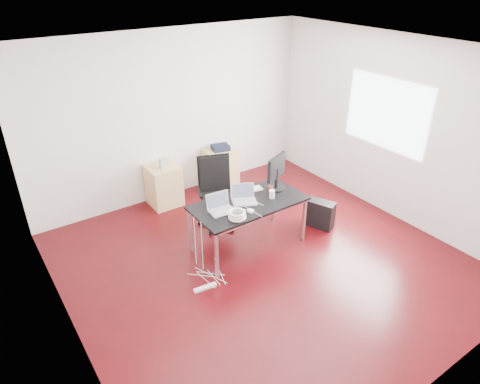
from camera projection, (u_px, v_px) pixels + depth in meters
room_shell at (268, 169)px, 5.29m from camera, size 5.00×5.00×5.00m
desk at (248, 205)px, 5.95m from camera, size 1.60×0.80×0.73m
office_chair at (216, 189)px, 6.52m from camera, size 0.61×0.63×1.08m
filing_cabinet_left at (164, 185)px, 7.18m from camera, size 0.50×0.50×0.70m
filing_cabinet_right at (221, 169)px, 7.75m from camera, size 0.50×0.50×0.70m
pc_tower at (319, 214)px, 6.62m from camera, size 0.35×0.49×0.44m
wastebasket at (176, 192)px, 7.41m from camera, size 0.29×0.29×0.28m
power_strip at (205, 288)px, 5.43m from camera, size 0.30×0.09×0.04m
laptop_left at (221, 207)px, 5.69m from camera, size 0.35×0.29×0.23m
laptop_right at (244, 198)px, 5.92m from camera, size 0.41×0.37×0.23m
monitor at (276, 171)px, 6.15m from camera, size 0.43×0.26×0.51m
keyboard at (248, 191)px, 6.19m from camera, size 0.46×0.21×0.02m
cup_white at (272, 194)px, 6.00m from camera, size 0.10×0.10×0.12m
cup_brown at (271, 189)px, 6.14m from camera, size 0.08×0.08×0.10m
cable_coil at (237, 215)px, 5.52m from camera, size 0.24×0.24×0.11m
power_adapter at (251, 211)px, 5.69m from camera, size 0.09×0.09×0.03m
speaker at (162, 163)px, 6.90m from camera, size 0.09×0.08×0.18m
navy_garment at (220, 147)px, 7.60m from camera, size 0.34×0.30×0.09m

